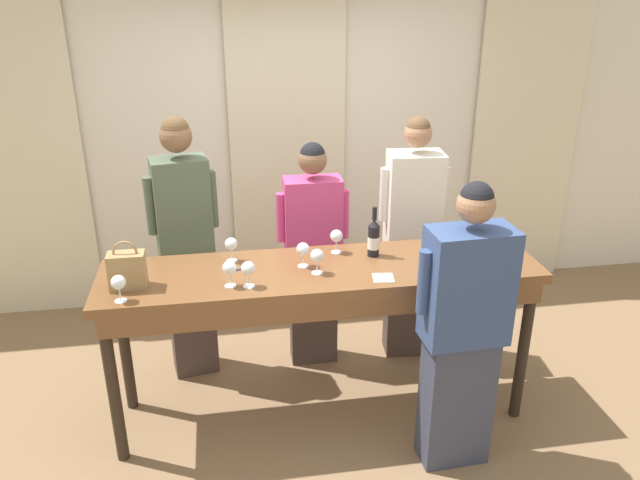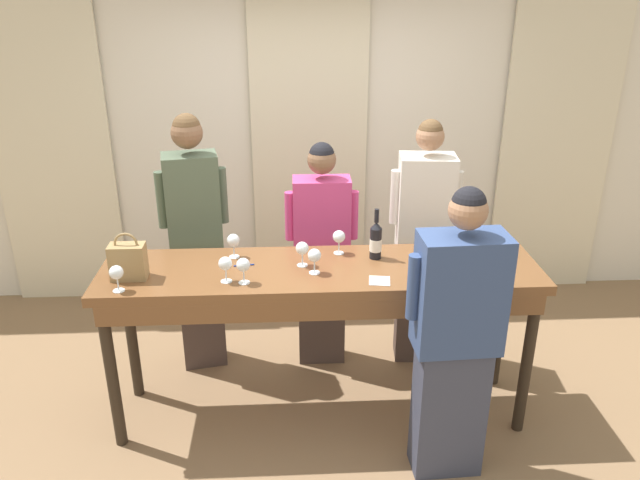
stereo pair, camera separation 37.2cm
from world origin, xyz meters
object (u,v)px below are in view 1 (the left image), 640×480
object	(u,v)px
wine_glass_front_mid	(229,269)
guest_pink_top	(313,254)
handbag	(127,270)
wine_bottle	(374,238)
guest_cream_sweater	(411,239)
host_pouring	(463,331)
wine_glass_center_mid	(231,245)
wine_glass_front_right	(248,269)
guest_olive_jacket	(186,247)
wine_glass_center_left	(493,232)
wine_glass_back_mid	(317,256)
wine_glass_front_left	(303,250)
wine_glass_center_right	(336,236)
wine_glass_back_left	(118,283)
tasting_bar	(322,286)

from	to	relation	value
wine_glass_front_mid	guest_pink_top	world-z (taller)	guest_pink_top
handbag	guest_pink_top	distance (m)	1.38
wine_bottle	guest_cream_sweater	xyz separation A→B (m)	(0.41, 0.50, -0.25)
host_pouring	wine_glass_center_mid	bearing A→B (deg)	149.43
wine_glass_front_right	guest_pink_top	xyz separation A→B (m)	(0.49, 0.80, -0.30)
wine_glass_front_right	guest_pink_top	size ratio (longest dim) A/B	0.09
wine_glass_front_right	wine_bottle	bearing A→B (deg)	20.75
guest_olive_jacket	host_pouring	world-z (taller)	guest_olive_jacket
wine_glass_center_left	guest_olive_jacket	size ratio (longest dim) A/B	0.08
guest_cream_sweater	wine_glass_back_mid	bearing A→B (deg)	-138.73
wine_glass_front_left	wine_glass_center_right	distance (m)	0.29
wine_glass_front_left	wine_glass_center_left	world-z (taller)	same
wine_bottle	wine_glass_back_mid	size ratio (longest dim) A/B	2.10
wine_bottle	host_pouring	distance (m)	0.80
wine_glass_front_right	host_pouring	xyz separation A→B (m)	(1.14, -0.36, -0.29)
wine_glass_front_left	guest_pink_top	world-z (taller)	guest_pink_top
wine_glass_front_left	wine_glass_back_left	bearing A→B (deg)	-165.04
handbag	wine_glass_center_left	world-z (taller)	handbag
wine_glass_back_mid	wine_glass_center_left	bearing A→B (deg)	9.40
wine_glass_front_right	wine_glass_center_right	bearing A→B (deg)	33.74
wine_glass_center_mid	wine_bottle	bearing A→B (deg)	-3.92
wine_glass_center_left	host_pouring	distance (m)	0.84
guest_cream_sweater	wine_glass_back_left	bearing A→B (deg)	-155.38
guest_pink_top	wine_glass_back_mid	bearing A→B (deg)	-96.62
wine_bottle	wine_glass_front_left	bearing A→B (deg)	-169.31
wine_glass_center_right	wine_bottle	bearing A→B (deg)	-20.56
tasting_bar	wine_glass_center_mid	distance (m)	0.60
wine_glass_front_mid	wine_glass_center_left	bearing A→B (deg)	9.42
tasting_bar	host_pouring	size ratio (longest dim) A/B	1.53
wine_glass_front_right	wine_glass_center_left	distance (m)	1.59
handbag	wine_glass_back_left	xyz separation A→B (m)	(-0.03, -0.16, -0.00)
wine_bottle	guest_olive_jacket	bearing A→B (deg)	156.64
wine_glass_center_mid	wine_glass_back_left	size ratio (longest dim) A/B	1.00
wine_glass_front_mid	wine_glass_center_right	xyz separation A→B (m)	(0.67, 0.36, 0.00)
wine_glass_front_mid	guest_cream_sweater	distance (m)	1.53
tasting_bar	wine_glass_center_right	size ratio (longest dim) A/B	17.18
wine_glass_center_left	guest_olive_jacket	bearing A→B (deg)	165.48
guest_olive_jacket	handbag	bearing A→B (deg)	-111.62
tasting_bar	guest_olive_jacket	xyz separation A→B (m)	(-0.82, 0.64, 0.04)
wine_glass_back_mid	host_pouring	bearing A→B (deg)	-32.63
wine_glass_front_right	wine_glass_back_mid	distance (m)	0.42
wine_glass_center_right	guest_olive_jacket	xyz separation A→B (m)	(-0.95, 0.42, -0.19)
guest_olive_jacket	guest_cream_sweater	size ratio (longest dim) A/B	1.03
guest_cream_sweater	tasting_bar	bearing A→B (deg)	-139.55
wine_glass_front_mid	guest_olive_jacket	world-z (taller)	guest_olive_jacket
guest_olive_jacket	wine_glass_back_left	bearing A→B (deg)	-109.51
wine_glass_center_mid	guest_pink_top	world-z (taller)	guest_pink_top
guest_olive_jacket	wine_glass_center_mid	bearing A→B (deg)	-56.12
wine_glass_back_left	wine_glass_back_mid	bearing A→B (deg)	8.71
wine_glass_center_left	handbag	bearing A→B (deg)	-174.85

